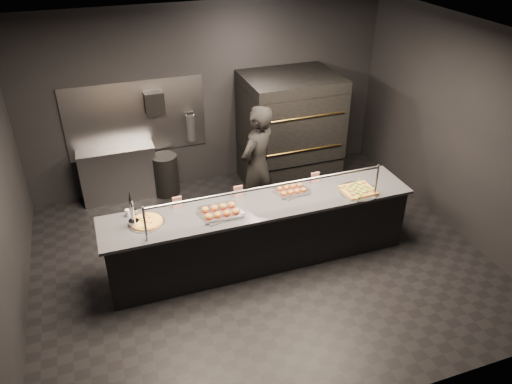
% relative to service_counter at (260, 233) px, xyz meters
% --- Properties ---
extents(room, '(6.04, 6.00, 3.00)m').
position_rel_service_counter_xyz_m(room, '(-0.02, 0.05, 1.03)').
color(room, black).
rests_on(room, ground).
extents(service_counter, '(4.10, 0.78, 1.37)m').
position_rel_service_counter_xyz_m(service_counter, '(0.00, 0.00, 0.00)').
color(service_counter, black).
rests_on(service_counter, ground).
extents(pizza_oven, '(1.50, 1.23, 1.91)m').
position_rel_service_counter_xyz_m(pizza_oven, '(1.20, 1.90, 0.50)').
color(pizza_oven, black).
rests_on(pizza_oven, ground).
extents(prep_shelf, '(1.20, 0.35, 0.90)m').
position_rel_service_counter_xyz_m(prep_shelf, '(-1.60, 2.32, -0.01)').
color(prep_shelf, '#99999E').
rests_on(prep_shelf, ground).
extents(towel_dispenser, '(0.30, 0.20, 0.35)m').
position_rel_service_counter_xyz_m(towel_dispenser, '(-0.90, 2.39, 1.09)').
color(towel_dispenser, black).
rests_on(towel_dispenser, room).
extents(fire_extinguisher, '(0.14, 0.14, 0.51)m').
position_rel_service_counter_xyz_m(fire_extinguisher, '(-0.35, 2.40, 0.60)').
color(fire_extinguisher, '#B2B2B7').
rests_on(fire_extinguisher, room).
extents(beer_tap, '(0.12, 0.18, 0.48)m').
position_rel_service_counter_xyz_m(beer_tap, '(-1.60, 0.05, 0.59)').
color(beer_tap, silver).
rests_on(beer_tap, service_counter).
extents(round_pizza, '(0.45, 0.45, 0.03)m').
position_rel_service_counter_xyz_m(round_pizza, '(-1.45, 0.05, 0.47)').
color(round_pizza, silver).
rests_on(round_pizza, service_counter).
extents(slider_tray_a, '(0.59, 0.49, 0.08)m').
position_rel_service_counter_xyz_m(slider_tray_a, '(-0.55, -0.05, 0.49)').
color(slider_tray_a, silver).
rests_on(slider_tray_a, service_counter).
extents(slider_tray_b, '(0.50, 0.44, 0.07)m').
position_rel_service_counter_xyz_m(slider_tray_b, '(0.50, 0.15, 0.48)').
color(slider_tray_b, silver).
rests_on(slider_tray_b, service_counter).
extents(square_pizza, '(0.53, 0.53, 0.05)m').
position_rel_service_counter_xyz_m(square_pizza, '(1.34, -0.15, 0.47)').
color(square_pizza, silver).
rests_on(square_pizza, service_counter).
extents(condiment_jar, '(0.14, 0.06, 0.09)m').
position_rel_service_counter_xyz_m(condiment_jar, '(-1.62, 0.28, 0.50)').
color(condiment_jar, silver).
rests_on(condiment_jar, service_counter).
extents(tent_cards, '(2.05, 0.04, 0.15)m').
position_rel_service_counter_xyz_m(tent_cards, '(-0.11, 0.28, 0.53)').
color(tent_cards, white).
rests_on(tent_cards, service_counter).
extents(trash_bin, '(0.42, 0.42, 0.70)m').
position_rel_service_counter_xyz_m(trash_bin, '(-0.87, 2.22, -0.11)').
color(trash_bin, black).
rests_on(trash_bin, ground).
extents(worker, '(0.81, 0.76, 1.86)m').
position_rel_service_counter_xyz_m(worker, '(0.30, 0.96, 0.47)').
color(worker, black).
rests_on(worker, ground).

